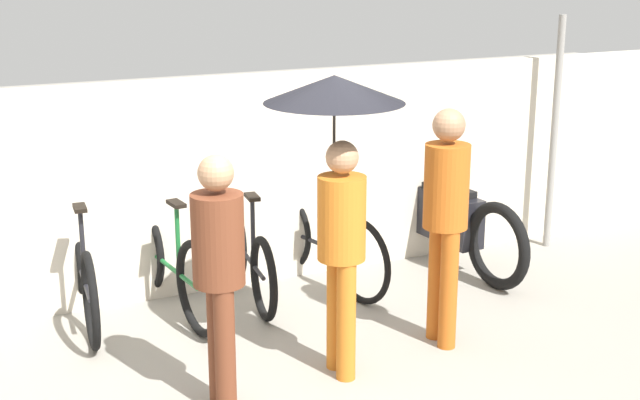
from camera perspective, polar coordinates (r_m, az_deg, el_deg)
The scene contains 11 objects.
ground_plane at distance 5.89m, azimuth -1.44°, elevation -12.57°, with size 30.00×30.00×0.00m, color gray.
back_wall at distance 7.41m, azimuth -8.00°, elevation 0.82°, with size 11.25×0.12×1.80m.
parked_bicycle_0 at distance 7.10m, azimuth -14.93°, elevation -4.67°, with size 0.44×1.73×1.09m.
parked_bicycle_1 at distance 7.16m, azimuth -9.58°, elevation -4.14°, with size 0.44×1.81×1.03m.
parked_bicycle_2 at distance 7.38m, azimuth -4.61°, elevation -3.63°, with size 0.44×1.64×1.03m.
parked_bicycle_3 at distance 7.61m, azimuth 0.06°, elevation -2.75°, with size 0.55×1.73×1.05m.
pedestrian_leading at distance 5.42m, azimuth -6.50°, elevation -4.16°, with size 0.32×0.32×1.64m.
pedestrian_center at distance 5.76m, azimuth 1.10°, elevation 3.32°, with size 0.92×0.92×2.02m.
pedestrian_trailing at distance 6.36m, azimuth 8.04°, elevation -0.55°, with size 0.32×0.32×1.74m.
motorcycle at distance 8.16m, azimuth 8.16°, elevation -1.29°, with size 0.58×2.12×0.95m.
awning_pole at distance 8.71m, azimuth 14.76°, elevation 4.11°, with size 0.07×0.07×2.22m.
Camera 1 is at (-2.05, -4.76, 2.80)m, focal length 50.00 mm.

